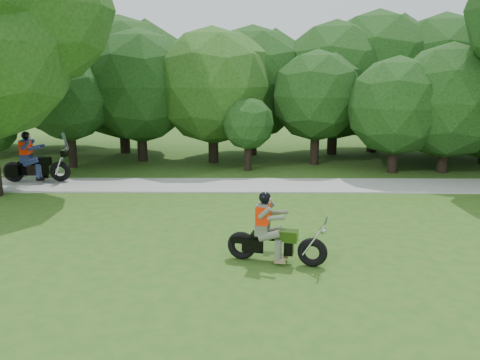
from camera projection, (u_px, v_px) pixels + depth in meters
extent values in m
plane|color=#2A5919|center=(334.00, 277.00, 9.62)|extent=(100.00, 100.00, 0.00)
cube|color=#9D9D98|center=(294.00, 185.00, 17.41)|extent=(60.00, 2.20, 0.06)
cylinder|color=black|center=(72.00, 147.00, 20.74)|extent=(0.38, 0.38, 1.80)
sphere|color=#103613|center=(68.00, 100.00, 20.27)|extent=(3.66, 3.66, 3.66)
cylinder|color=black|center=(315.00, 145.00, 21.44)|extent=(0.40, 0.40, 1.80)
sphere|color=#103613|center=(316.00, 96.00, 20.94)|extent=(4.09, 4.09, 4.09)
cylinder|color=black|center=(248.00, 156.00, 20.13)|extent=(0.31, 0.31, 1.30)
sphere|color=#103613|center=(248.00, 124.00, 19.82)|extent=(2.25, 2.25, 2.25)
cylinder|color=black|center=(69.00, 133.00, 25.73)|extent=(0.53, 0.53, 1.80)
sphere|color=#103613|center=(64.00, 77.00, 25.06)|extent=(6.57, 6.57, 6.57)
cylinder|color=black|center=(443.00, 156.00, 19.69)|extent=(0.44, 0.44, 1.45)
sphere|color=#103613|center=(448.00, 101.00, 19.18)|extent=(4.75, 4.75, 4.75)
cylinder|color=black|center=(332.00, 137.00, 24.18)|extent=(0.50, 0.50, 1.80)
sphere|color=#103613|center=(335.00, 81.00, 23.55)|extent=(5.97, 5.97, 5.97)
cylinder|color=black|center=(252.00, 137.00, 24.05)|extent=(0.48, 0.48, 1.80)
sphere|color=#103613|center=(252.00, 83.00, 23.45)|extent=(5.65, 5.65, 5.65)
cylinder|color=black|center=(435.00, 136.00, 24.39)|extent=(0.52, 0.52, 1.80)
sphere|color=#103613|center=(441.00, 78.00, 23.73)|extent=(6.43, 6.43, 6.43)
cylinder|color=black|center=(393.00, 156.00, 19.66)|extent=(0.40, 0.40, 1.46)
sphere|color=#103613|center=(396.00, 106.00, 19.20)|extent=(4.09, 4.09, 4.09)
cylinder|color=black|center=(213.00, 143.00, 21.95)|extent=(0.47, 0.47, 1.80)
sphere|color=#1E4A15|center=(213.00, 86.00, 21.37)|extent=(5.34, 5.34, 5.34)
cylinder|color=black|center=(142.00, 142.00, 22.31)|extent=(0.46, 0.46, 1.80)
sphere|color=#103613|center=(140.00, 86.00, 21.73)|extent=(5.28, 5.28, 5.28)
cylinder|color=black|center=(125.00, 136.00, 24.59)|extent=(0.51, 0.51, 1.80)
sphere|color=#103613|center=(122.00, 79.00, 23.93)|extent=(6.29, 6.29, 6.29)
cylinder|color=black|center=(372.00, 135.00, 24.88)|extent=(0.53, 0.53, 1.80)
sphere|color=#103613|center=(376.00, 76.00, 24.20)|extent=(6.68, 6.68, 6.68)
sphere|color=#1E4A15|center=(36.00, 8.00, 15.43)|extent=(5.12, 5.12, 5.12)
torus|color=black|center=(242.00, 245.00, 10.50)|extent=(0.68, 0.35, 0.65)
torus|color=black|center=(312.00, 252.00, 10.10)|extent=(0.68, 0.35, 0.65)
cube|color=black|center=(268.00, 246.00, 10.34)|extent=(1.16, 0.50, 0.30)
cube|color=silver|center=(275.00, 247.00, 10.30)|extent=(0.51, 0.42, 0.37)
cube|color=black|center=(287.00, 236.00, 10.17)|extent=(0.54, 0.39, 0.24)
cube|color=black|center=(262.00, 235.00, 10.32)|extent=(0.54, 0.41, 0.09)
cylinder|color=silver|center=(315.00, 238.00, 10.01)|extent=(0.50, 0.17, 0.77)
cylinder|color=silver|center=(326.00, 221.00, 9.87)|extent=(0.18, 0.59, 0.03)
cube|color=#4F5545|center=(262.00, 229.00, 10.29)|extent=(0.36, 0.41, 0.22)
cube|color=#4F5545|center=(263.00, 215.00, 10.21)|extent=(0.33, 0.44, 0.52)
cube|color=#FF2605|center=(263.00, 214.00, 10.20)|extent=(0.37, 0.48, 0.41)
sphere|color=black|center=(265.00, 198.00, 10.11)|extent=(0.26, 0.26, 0.26)
torus|color=black|center=(14.00, 172.00, 17.77)|extent=(0.80, 0.27, 0.79)
torus|color=black|center=(60.00, 171.00, 17.85)|extent=(0.80, 0.27, 0.79)
cube|color=black|center=(31.00, 170.00, 17.79)|extent=(1.27, 0.34, 0.36)
cube|color=silver|center=(36.00, 170.00, 17.80)|extent=(0.56, 0.41, 0.45)
cube|color=black|center=(43.00, 161.00, 17.73)|extent=(0.60, 0.37, 0.29)
cube|color=black|center=(27.00, 163.00, 17.72)|extent=(0.60, 0.39, 0.11)
cylinder|color=silver|center=(61.00, 161.00, 17.77)|extent=(0.45, 0.08, 1.01)
cylinder|color=silver|center=(65.00, 149.00, 17.67)|extent=(0.08, 0.72, 0.04)
cube|color=black|center=(12.00, 172.00, 17.52)|extent=(0.48, 0.16, 0.38)
cube|color=black|center=(18.00, 169.00, 18.00)|extent=(0.48, 0.16, 0.38)
cube|color=navy|center=(26.00, 159.00, 17.68)|extent=(0.36, 0.45, 0.27)
cube|color=navy|center=(26.00, 148.00, 17.59)|extent=(0.32, 0.49, 0.63)
cube|color=#FF2605|center=(26.00, 147.00, 17.59)|extent=(0.36, 0.54, 0.49)
sphere|color=black|center=(26.00, 135.00, 17.49)|extent=(0.31, 0.31, 0.31)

